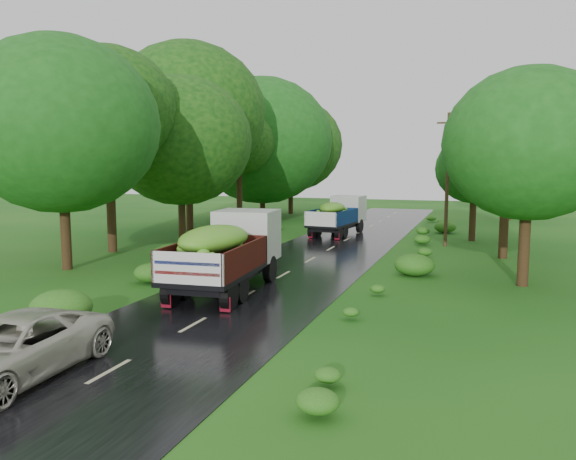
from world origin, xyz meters
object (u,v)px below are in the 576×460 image
at_px(truck_near, 229,248).
at_px(truck_far, 339,213).
at_px(car, 11,348).
at_px(utility_pole, 447,178).

height_order(truck_near, truck_far, truck_near).
height_order(truck_far, car, truck_far).
bearing_deg(truck_near, utility_pole, 59.65).
bearing_deg(utility_pole, car, -116.12).
bearing_deg(car, truck_far, 86.16).
distance_m(truck_near, utility_pole, 16.28).
relative_size(truck_far, car, 1.25).
height_order(truck_near, utility_pole, utility_pole).
distance_m(car, utility_pole, 25.62).
bearing_deg(car, truck_near, 82.68).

